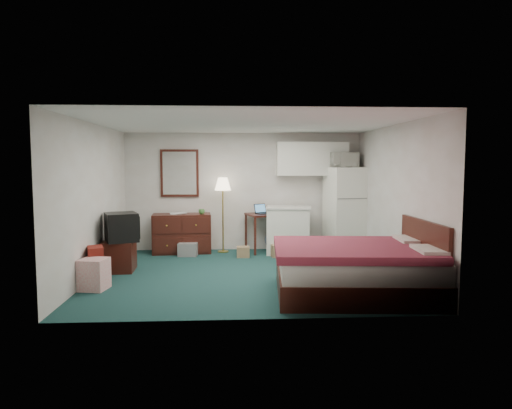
{
  "coord_description": "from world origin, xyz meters",
  "views": [
    {
      "loc": [
        -0.26,
        -7.52,
        1.84
      ],
      "look_at": [
        0.17,
        0.35,
        1.14
      ],
      "focal_mm": 32.0,
      "sensor_mm": 36.0,
      "label": 1
    }
  ],
  "objects": [
    {
      "name": "suitcase",
      "position": [
        -2.35,
        -0.48,
        0.29
      ],
      "size": [
        0.33,
        0.41,
        0.58
      ],
      "primitive_type": null,
      "rotation": [
        0.0,
        0.0,
        0.34
      ],
      "color": "maroon",
      "rests_on": "floor"
    },
    {
      "name": "cardboard_box_a",
      "position": [
        -0.03,
        1.4,
        0.11
      ],
      "size": [
        0.25,
        0.21,
        0.21
      ],
      "primitive_type": null,
      "rotation": [
        0.0,
        0.0,
        -0.01
      ],
      "color": "olive",
      "rests_on": "floor"
    },
    {
      "name": "tv_stand",
      "position": [
        -2.21,
        0.35,
        0.26
      ],
      "size": [
        0.55,
        0.6,
        0.53
      ],
      "primitive_type": null,
      "rotation": [
        0.0,
        0.0,
        0.05
      ],
      "color": "#381512",
      "rests_on": "floor"
    },
    {
      "name": "file_bin",
      "position": [
        -1.14,
        1.58,
        0.13
      ],
      "size": [
        0.39,
        0.31,
        0.26
      ],
      "primitive_type": null,
      "rotation": [
        0.0,
        0.0,
        -0.08
      ],
      "color": "gray",
      "rests_on": "floor"
    },
    {
      "name": "fridge",
      "position": [
        2.13,
        1.88,
        0.89
      ],
      "size": [
        0.86,
        0.86,
        1.77
      ],
      "primitive_type": null,
      "rotation": [
        0.0,
        0.0,
        0.2
      ],
      "color": "white",
      "rests_on": "floor"
    },
    {
      "name": "mug",
      "position": [
        -0.87,
        1.88,
        0.88
      ],
      "size": [
        0.14,
        0.12,
        0.13
      ],
      "primitive_type": "imported",
      "rotation": [
        0.0,
        0.0,
        -0.11
      ],
      "color": "#417C38",
      "rests_on": "dresser"
    },
    {
      "name": "floor_lamp",
      "position": [
        -0.44,
        1.96,
        0.78
      ],
      "size": [
        0.39,
        0.39,
        1.56
      ],
      "primitive_type": null,
      "rotation": [
        0.0,
        0.0,
        0.18
      ],
      "color": "gold",
      "rests_on": "floor"
    },
    {
      "name": "kitchen_counter",
      "position": [
        0.92,
        1.73,
        0.47
      ],
      "size": [
        0.95,
        0.78,
        0.94
      ],
      "primitive_type": null,
      "rotation": [
        0.0,
        0.0,
        -0.16
      ],
      "color": "white",
      "rests_on": "floor"
    },
    {
      "name": "ceiling",
      "position": [
        0.0,
        0.0,
        2.5
      ],
      "size": [
        5.0,
        4.5,
        0.01
      ],
      "primitive_type": "cube",
      "color": "beige",
      "rests_on": "walls"
    },
    {
      "name": "walls",
      "position": [
        0.0,
        0.0,
        1.25
      ],
      "size": [
        5.01,
        4.51,
        2.5
      ],
      "color": "beige",
      "rests_on": "floor"
    },
    {
      "name": "floor",
      "position": [
        0.0,
        0.0,
        0.0
      ],
      "size": [
        5.0,
        4.5,
        0.01
      ],
      "primitive_type": "cube",
      "color": "#152E32",
      "rests_on": "ground"
    },
    {
      "name": "exercise_ball",
      "position": [
        0.69,
        1.96,
        0.25
      ],
      "size": [
        0.61,
        0.61,
        0.49
      ],
      "primitive_type": "sphere",
      "rotation": [
        0.0,
        0.0,
        0.29
      ],
      "color": "navy",
      "rests_on": "floor"
    },
    {
      "name": "mirror",
      "position": [
        -1.35,
        2.22,
        1.65
      ],
      "size": [
        0.8,
        0.06,
        1.0
      ],
      "primitive_type": null,
      "color": "white",
      "rests_on": "walls"
    },
    {
      "name": "dresser",
      "position": [
        -1.29,
        1.94,
        0.41
      ],
      "size": [
        1.23,
        0.64,
        0.81
      ],
      "primitive_type": null,
      "rotation": [
        0.0,
        0.0,
        0.09
      ],
      "color": "#381512",
      "rests_on": "floor"
    },
    {
      "name": "book_b",
      "position": [
        -1.39,
        1.98,
        0.93
      ],
      "size": [
        0.17,
        0.09,
        0.24
      ],
      "primitive_type": "imported",
      "rotation": [
        0.0,
        0.0,
        0.4
      ],
      "color": "olive",
      "rests_on": "dresser"
    },
    {
      "name": "headboard",
      "position": [
        2.46,
        -1.3,
        0.55
      ],
      "size": [
        0.06,
        1.56,
        1.0
      ],
      "primitive_type": null,
      "color": "#381512",
      "rests_on": "walls"
    },
    {
      "name": "desk",
      "position": [
        0.41,
        1.93,
        0.4
      ],
      "size": [
        0.8,
        0.8,
        0.81
      ],
      "primitive_type": null,
      "rotation": [
        0.0,
        0.0,
        0.3
      ],
      "color": "#381512",
      "rests_on": "floor"
    },
    {
      "name": "upper_cabinets",
      "position": [
        1.45,
        2.08,
        1.95
      ],
      "size": [
        1.5,
        0.35,
        0.7
      ],
      "primitive_type": null,
      "color": "white",
      "rests_on": "walls"
    },
    {
      "name": "crt_tv",
      "position": [
        -2.14,
        0.32,
        0.77
      ],
      "size": [
        0.7,
        0.72,
        0.49
      ],
      "primitive_type": null,
      "rotation": [
        0.0,
        0.0,
        0.38
      ],
      "color": "black",
      "rests_on": "tv_stand"
    },
    {
      "name": "cardboard_box_b",
      "position": [
        0.64,
        1.4,
        0.12
      ],
      "size": [
        0.24,
        0.27,
        0.25
      ],
      "primitive_type": null,
      "rotation": [
        0.0,
        0.0,
        0.14
      ],
      "color": "olive",
      "rests_on": "floor"
    },
    {
      "name": "retail_box",
      "position": [
        -2.28,
        -0.83,
        0.23
      ],
      "size": [
        0.43,
        0.43,
        0.46
      ],
      "primitive_type": null,
      "rotation": [
        0.0,
        0.0,
        -0.18
      ],
      "color": "silver",
      "rests_on": "floor"
    },
    {
      "name": "bed",
      "position": [
        1.48,
        -1.3,
        0.35
      ],
      "size": [
        2.29,
        1.85,
        0.7
      ],
      "primitive_type": null,
      "rotation": [
        0.0,
        0.0,
        -0.07
      ],
      "color": "#59171B",
      "rests_on": "floor"
    },
    {
      "name": "laptop",
      "position": [
        0.4,
        1.9,
        0.91
      ],
      "size": [
        0.37,
        0.35,
        0.2
      ],
      "primitive_type": null,
      "rotation": [
        0.0,
        0.0,
        0.57
      ],
      "color": "black",
      "rests_on": "desk"
    },
    {
      "name": "microwave",
      "position": [
        2.07,
        1.89,
        1.96
      ],
      "size": [
        0.6,
        0.4,
        0.38
      ],
      "primitive_type": "imported",
      "rotation": [
        0.0,
        0.0,
        0.17
      ],
      "color": "white",
      "rests_on": "fridge"
    },
    {
      "name": "book_a",
      "position": [
        -1.52,
        1.89,
        0.93
      ],
      "size": [
        0.18,
        0.05,
        0.24
      ],
      "primitive_type": "imported",
      "rotation": [
        0.0,
        0.0,
        0.18
      ],
      "color": "olive",
      "rests_on": "dresser"
    }
  ]
}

